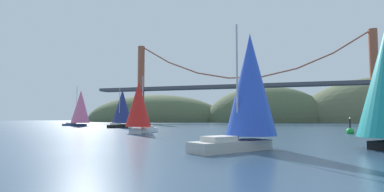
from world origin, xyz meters
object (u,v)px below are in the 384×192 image
Objects in this scene: sailboat_navy_sail at (122,108)px; sailboat_blue_spinnaker at (249,89)px; sailboat_red_spinnaker at (139,107)px; channel_buoy at (350,131)px; sailboat_pink_spinnaker at (80,107)px.

sailboat_navy_sail is 54.01m from sailboat_blue_spinnaker.
sailboat_navy_sail is at bearing 125.08° from sailboat_red_spinnaker.
sailboat_blue_spinnaker is at bearing -113.95° from channel_buoy.
sailboat_red_spinnaker is 3.34× the size of channel_buoy.
sailboat_pink_spinnaker reaches higher than sailboat_navy_sail.
sailboat_red_spinnaker is 31.41m from channel_buoy.
sailboat_navy_sail reaches higher than sailboat_blue_spinnaker.
sailboat_pink_spinnaker is 66.92m from channel_buoy.
channel_buoy is (63.21, -21.46, -4.77)m from sailboat_pink_spinnaker.
sailboat_red_spinnaker is at bearing -164.30° from channel_buoy.
sailboat_red_spinnaker is at bearing 135.57° from sailboat_blue_spinnaker.
sailboat_pink_spinnaker is 1.17× the size of sailboat_navy_sail.
sailboat_pink_spinnaker is 70.29m from sailboat_blue_spinnaker.
sailboat_pink_spinnaker reaches higher than sailboat_blue_spinnaker.
sailboat_red_spinnaker is at bearing -54.92° from sailboat_navy_sail.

